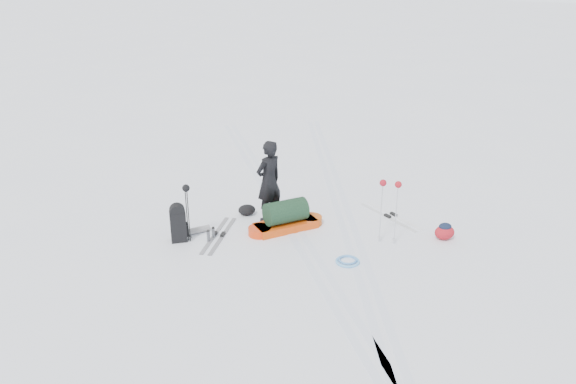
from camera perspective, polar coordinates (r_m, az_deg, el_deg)
name	(u,v)px	position (r m, az deg, el deg)	size (l,w,h in m)	color
ground	(298,237)	(11.67, 1.03, -4.57)	(200.00, 200.00, 0.00)	white
snow_hill_backdrop	(496,325)	(136.36, 20.42, -12.58)	(359.50, 192.00, 162.45)	white
ski_tracks	(317,217)	(12.56, 2.97, -2.56)	(3.38, 17.97, 0.01)	silver
skier	(269,181)	(12.10, -1.96, 1.11)	(0.66, 0.43, 1.82)	black
pulk_sled	(286,218)	(11.90, -0.22, -2.69)	(1.77, 0.95, 0.65)	#CD420C
expedition_rucksack	(181,223)	(11.59, -10.84, -3.14)	(0.82, 0.56, 0.81)	black
ski_poles_black	(186,195)	(11.28, -10.28, -0.31)	(0.15, 0.16, 1.23)	black
ski_poles_silver	(390,191)	(11.14, 10.33, 0.10)	(0.40, 0.28, 1.35)	silver
touring_skis_grey	(219,235)	(11.80, -7.05, -4.35)	(0.88, 1.72, 0.06)	gray
touring_skis_white	(390,216)	(12.78, 10.37, -2.42)	(0.91, 1.76, 0.07)	silver
rope_coil	(348,261)	(10.77, 6.07, -6.96)	(0.54, 0.54, 0.06)	#60AEEA
small_daypack	(445,231)	(11.95, 15.63, -3.87)	(0.51, 0.46, 0.36)	maroon
thermos_pair	(211,234)	(11.60, -7.85, -4.29)	(0.19, 0.24, 0.26)	#5B5D63
stuff_sack	(247,210)	(12.66, -4.20, -1.83)	(0.44, 0.37, 0.24)	black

